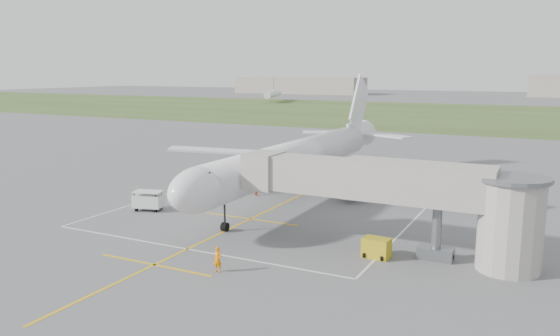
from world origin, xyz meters
The scene contains 11 objects.
ground centered at (0.00, 0.00, 0.00)m, with size 700.00×700.00×0.00m, color #5D5D60.
grass_strip centered at (0.00, 130.00, 0.01)m, with size 700.00×120.00×0.02m, color #3B4D21.
apron_markings centered at (0.00, -5.82, 0.01)m, with size 28.20×60.00×0.01m.
airliner centered at (0.00, 0.75, 4.39)m, with size 38.93×46.75×13.52m.
jet_bridge centered at (15.72, -13.50, 4.74)m, with size 23.40×5.00×7.20m.
gpu_unit centered at (13.92, -15.12, 0.74)m, with size 2.10×1.56×1.51m.
baggage_cart centered at (-10.86, -11.80, 1.01)m, with size 3.21×2.42×1.98m.
ramp_worker_nose centered at (4.90, -23.08, 0.91)m, with size 0.66×0.43×1.81m, color orange.
ramp_worker_wing centered at (-4.48, -0.77, 0.78)m, with size 0.76×0.59×1.57m, color #E13F07.
distant_hangars centered at (-16.15, 265.19, 5.17)m, with size 345.00×49.00×12.00m.
distant_aircraft centered at (-5.42, 171.19, 3.59)m, with size 194.56×31.38×8.85m.
Camera 1 is at (25.28, -53.59, 13.91)m, focal length 35.00 mm.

